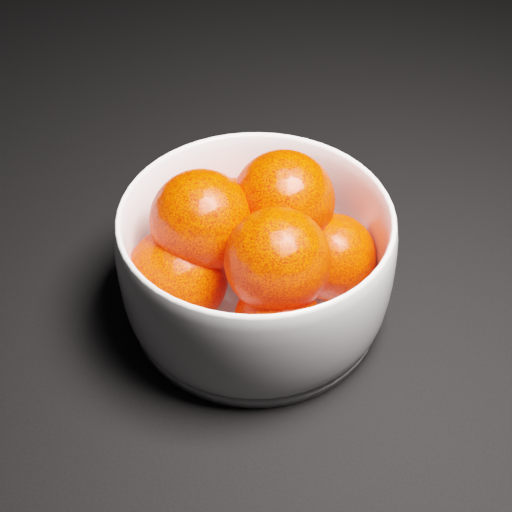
% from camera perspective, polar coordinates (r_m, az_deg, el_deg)
% --- Properties ---
extents(bowl, '(0.19, 0.19, 0.09)m').
position_cam_1_polar(bowl, '(0.50, 0.00, -0.39)').
color(bowl, silver).
rests_on(bowl, ground).
extents(orange_pile, '(0.17, 0.15, 0.11)m').
position_cam_1_polar(orange_pile, '(0.49, -0.48, 0.87)').
color(orange_pile, '#F81C00').
rests_on(orange_pile, bowl).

